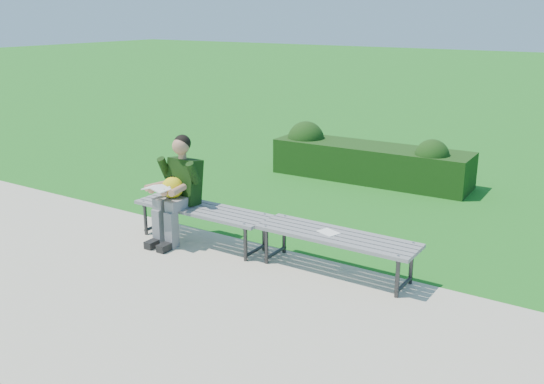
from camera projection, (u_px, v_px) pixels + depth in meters
ground at (256, 244)px, 7.48m from camera, size 80.00×80.00×0.00m
walkway at (158, 298)px, 6.07m from camera, size 30.00×3.50×0.02m
hedge at (366, 159)px, 10.24m from camera, size 3.37×0.94×0.90m
bench_left at (202, 212)px, 7.39m from camera, size 1.80×0.50×0.46m
bench_right at (337, 239)px, 6.51m from camera, size 1.80×0.50×0.46m
seated_boy at (177, 186)px, 7.38m from camera, size 0.56×0.76×1.31m
paper_sheet at (328, 232)px, 6.54m from camera, size 0.26×0.22×0.01m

